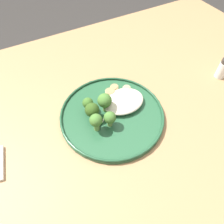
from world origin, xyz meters
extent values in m
plane|color=#2D2B28|center=(0.00, 0.00, 0.00)|extent=(6.00, 6.00, 0.00)
cube|color=#9E754C|center=(0.00, 0.00, 0.72)|extent=(1.40, 1.00, 0.04)
cube|color=olive|center=(-0.64, -0.44, 0.35)|extent=(0.06, 0.06, 0.70)
cylinder|color=#235133|center=(0.04, -0.02, 0.74)|extent=(0.29, 0.29, 0.01)
torus|color=#204B2E|center=(0.04, -0.02, 0.75)|extent=(0.29, 0.29, 0.01)
ellipsoid|color=beige|center=(-0.01, -0.04, 0.76)|extent=(0.12, 0.09, 0.02)
cylinder|color=beige|center=(-0.01, -0.04, 0.76)|extent=(0.03, 0.03, 0.01)
cylinder|color=#988766|center=(-0.01, -0.04, 0.77)|extent=(0.03, 0.03, 0.00)
cylinder|color=beige|center=(-0.04, -0.08, 0.76)|extent=(0.02, 0.02, 0.01)
cylinder|color=#988766|center=(-0.04, -0.08, 0.77)|extent=(0.02, 0.02, 0.00)
cylinder|color=#E5C689|center=(0.01, -0.06, 0.76)|extent=(0.03, 0.03, 0.01)
cylinder|color=#958159|center=(0.01, -0.06, 0.77)|extent=(0.02, 0.02, 0.00)
cylinder|color=#DBB77A|center=(-0.01, -0.10, 0.76)|extent=(0.02, 0.02, 0.02)
cylinder|color=#8E774F|center=(-0.01, -0.10, 0.77)|extent=(0.02, 0.02, 0.00)
cylinder|color=#DBB77A|center=(0.02, -0.03, 0.76)|extent=(0.02, 0.02, 0.01)
cylinder|color=#8E774F|center=(0.02, -0.03, 0.77)|extent=(0.02, 0.02, 0.00)
cylinder|color=#DBB77A|center=(0.01, -0.09, 0.76)|extent=(0.03, 0.03, 0.02)
cylinder|color=#8E774F|center=(0.01, -0.09, 0.77)|extent=(0.03, 0.03, 0.00)
cylinder|color=#89A356|center=(0.05, -0.05, 0.76)|extent=(0.01, 0.01, 0.03)
sphere|color=#42702D|center=(0.05, -0.05, 0.79)|extent=(0.04, 0.04, 0.04)
cylinder|color=#89A356|center=(0.09, -0.04, 0.76)|extent=(0.02, 0.02, 0.02)
sphere|color=#2D4C19|center=(0.09, -0.04, 0.78)|extent=(0.04, 0.04, 0.04)
cylinder|color=#7A994C|center=(0.06, 0.01, 0.76)|extent=(0.02, 0.02, 0.02)
sphere|color=#42702D|center=(0.06, 0.01, 0.78)|extent=(0.03, 0.03, 0.03)
cylinder|color=#7A994C|center=(0.09, -0.07, 0.76)|extent=(0.01, 0.01, 0.02)
sphere|color=#386023|center=(0.09, -0.07, 0.78)|extent=(0.03, 0.03, 0.03)
cylinder|color=#7A994C|center=(0.10, 0.00, 0.76)|extent=(0.02, 0.02, 0.03)
sphere|color=#42702D|center=(0.10, 0.00, 0.79)|extent=(0.03, 0.03, 0.03)
cube|color=silver|center=(0.03, -0.03, 0.75)|extent=(0.03, 0.05, 0.00)
cube|color=silver|center=(0.08, -0.01, 0.75)|extent=(0.04, 0.03, 0.00)
cylinder|color=white|center=(-0.35, 0.00, 0.77)|extent=(0.03, 0.03, 0.05)
camera|label=1|loc=(0.21, 0.28, 1.21)|focal=33.05mm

